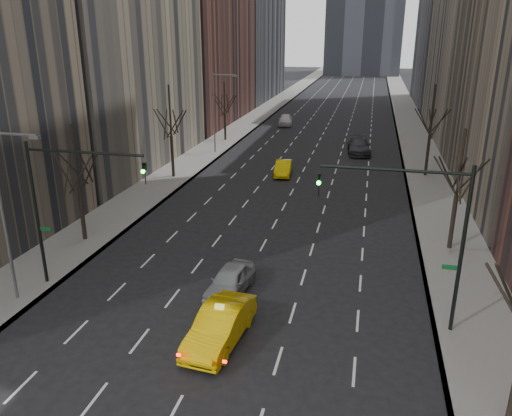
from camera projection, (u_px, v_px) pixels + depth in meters
The scene contains 16 objects.
sidewalk_left at pixel (255, 118), 81.83m from camera, with size 4.50×320.00×0.15m, color slate.
sidewalk_right at pixel (410, 124), 76.64m from camera, with size 4.50×320.00×0.15m, color slate.
tree_lw_b at pixel (79, 189), 32.79m from camera, with size 3.36×3.50×7.82m.
tree_lw_c at pixel (171, 137), 47.38m from camera, with size 3.36×3.50×8.74m.
tree_lw_d at pixel (225, 113), 64.07m from camera, with size 3.36×3.50×7.36m.
tree_rw_b at pixel (456, 196), 31.38m from camera, with size 3.36×3.50×7.82m.
tree_rw_c at pixel (430, 136), 47.81m from camera, with size 3.36×3.50×8.74m.
traffic_mast_left at pixel (62, 193), 26.07m from camera, with size 6.69×0.39×8.00m.
traffic_mast_right at pixel (426, 221), 22.21m from camera, with size 6.69×0.39×8.00m.
streetlight_near at pixel (6, 200), 24.56m from camera, with size 2.83×0.22×9.00m.
streetlight_far at pixel (217, 105), 56.71m from camera, with size 2.83×0.22×9.00m.
taxi_sedan at pixel (220, 325), 22.67m from camera, with size 1.81×5.19×1.71m, color #F1BC05.
silver_sedan_ahead at pixel (230, 281), 26.95m from camera, with size 1.77×4.39×1.49m, color #93969A.
far_taxi at pixel (283, 168), 49.41m from camera, with size 1.52×4.35×1.43m, color yellow.
far_suv_grey at pixel (359, 146), 58.21m from camera, with size 2.49×6.13×1.78m, color #2F3035.
far_car_white at pixel (286, 120), 75.76m from camera, with size 2.00×4.96×1.69m, color white.
Camera 1 is at (6.40, -9.92, 13.45)m, focal length 35.00 mm.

